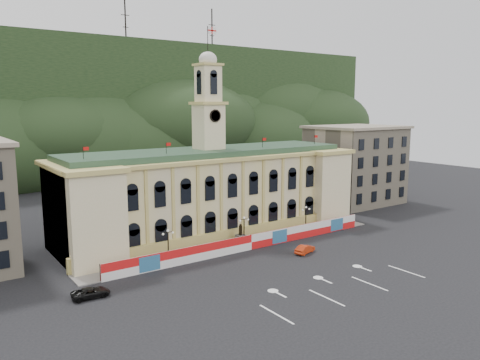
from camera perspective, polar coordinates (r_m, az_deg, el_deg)
ground at (r=66.87m, az=9.19°, el=-11.54°), size 260.00×260.00×0.00m
lane_markings at (r=63.66m, az=12.41°, el=-12.73°), size 26.00×10.00×0.02m
hill_ridge at (r=172.23m, az=-20.48°, el=7.23°), size 230.00×80.00×64.00m
city_hall at (r=85.93m, az=-3.64°, el=-1.37°), size 56.20×17.60×37.10m
side_building_right at (r=116.06m, az=13.86°, el=1.86°), size 21.00×17.00×18.60m
hoarding_fence at (r=77.37m, az=1.37°, el=-7.57°), size 50.00×0.44×2.50m
pavement at (r=79.75m, az=0.18°, el=-7.93°), size 56.00×5.50×0.16m
statue at (r=79.63m, az=0.07°, el=-7.12°), size 1.40×1.40×3.72m
lamp_left at (r=71.39m, az=-8.75°, el=-7.58°), size 1.96×0.44×5.15m
lamp_center at (r=78.34m, az=0.50°, el=-5.97°), size 1.96×0.44×5.15m
lamp_right at (r=87.00m, az=8.03°, el=-4.52°), size 1.96×0.44×5.15m
red_sedan at (r=76.31m, az=7.92°, el=-8.34°), size 3.73×4.95×1.37m
black_suv at (r=61.94m, az=-17.73°, el=-12.95°), size 2.68×4.91×1.30m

